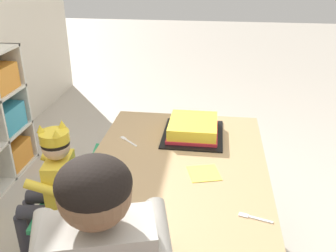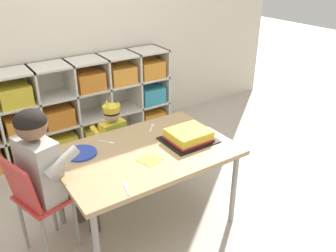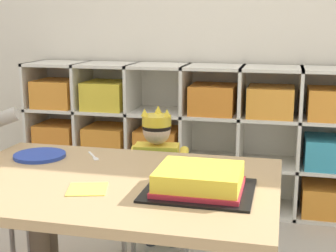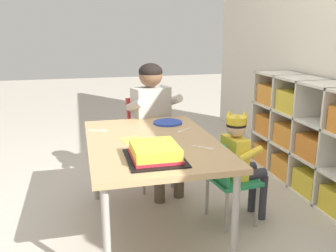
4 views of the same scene
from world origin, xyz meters
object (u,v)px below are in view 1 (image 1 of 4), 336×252
birthday_cake_on_tray (193,129)px  fork_beside_plate_stack (110,184)px  classroom_chair_blue (77,203)px  activity_table (176,177)px  fork_at_table_front_edge (128,141)px  paper_plate_stack (109,218)px  child_with_crown (52,182)px  fork_near_cake_tray (253,217)px

birthday_cake_on_tray → fork_beside_plate_stack: (-0.51, 0.31, -0.03)m
birthday_cake_on_tray → classroom_chair_blue: bearing=118.9°
activity_table → fork_at_table_front_edge: (0.22, 0.28, 0.05)m
activity_table → paper_plate_stack: (-0.39, 0.20, 0.06)m
paper_plate_stack → fork_beside_plate_stack: (0.22, 0.06, -0.01)m
classroom_chair_blue → child_with_crown: bearing=-90.7°
child_with_crown → fork_at_table_front_edge: 0.42m
classroom_chair_blue → fork_at_table_front_edge: size_ratio=5.66×
fork_at_table_front_edge → fork_beside_plate_stack: size_ratio=0.91×
classroom_chair_blue → fork_beside_plate_stack: 0.42m
activity_table → fork_near_cake_tray: (-0.32, -0.32, 0.05)m
fork_at_table_front_edge → fork_beside_plate_stack: bearing=-44.5°
activity_table → child_with_crown: bearing=88.4°
child_with_crown → fork_near_cake_tray: (-0.33, -0.93, 0.14)m
fork_at_table_front_edge → fork_beside_plate_stack: (-0.40, -0.02, 0.00)m
activity_table → fork_near_cake_tray: bearing=-134.9°
fork_at_table_front_edge → activity_table: bearing=4.2°
activity_table → fork_beside_plate_stack: size_ratio=10.06×
activity_table → child_with_crown: size_ratio=1.52×
child_with_crown → fork_at_table_front_edge: size_ratio=7.26×
classroom_chair_blue → paper_plate_stack: 0.59m
fork_near_cake_tray → fork_beside_plate_stack: 0.59m
fork_beside_plate_stack → activity_table: bearing=177.8°
child_with_crown → fork_beside_plate_stack: child_with_crown is taller
classroom_chair_blue → fork_near_cake_tray: fork_near_cake_tray is taller
fork_at_table_front_edge → paper_plate_stack: bearing=-40.1°
birthday_cake_on_tray → paper_plate_stack: 0.78m
child_with_crown → fork_at_table_front_edge: child_with_crown is taller
fork_near_cake_tray → fork_beside_plate_stack: (0.14, 0.58, 0.00)m
activity_table → fork_beside_plate_stack: bearing=123.7°
birthday_cake_on_tray → paper_plate_stack: size_ratio=1.68×
fork_near_cake_tray → child_with_crown: bearing=176.3°
paper_plate_stack → fork_beside_plate_stack: size_ratio=1.80×
classroom_chair_blue → child_with_crown: child_with_crown is taller
classroom_chair_blue → fork_beside_plate_stack: fork_beside_plate_stack is taller
birthday_cake_on_tray → fork_beside_plate_stack: size_ratio=3.04×
child_with_crown → birthday_cake_on_tray: size_ratio=2.18×
activity_table → fork_beside_plate_stack: fork_beside_plate_stack is taller
paper_plate_stack → fork_near_cake_tray: size_ratio=1.76×
activity_table → fork_near_cake_tray: size_ratio=9.81×
birthday_cake_on_tray → child_with_crown: bearing=115.8°
fork_at_table_front_edge → fork_near_cake_tray: size_ratio=0.89×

